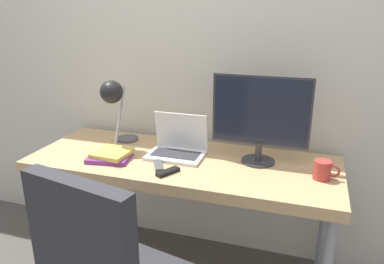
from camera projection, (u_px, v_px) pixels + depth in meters
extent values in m
cube|color=beige|center=(203.00, 56.00, 2.31)|extent=(8.00, 0.05, 2.60)
cube|color=tan|center=(182.00, 164.00, 2.13)|extent=(1.74, 0.66, 0.06)
cylinder|color=gray|center=(41.00, 223.00, 2.25)|extent=(0.05, 0.05, 0.71)
cylinder|color=gray|center=(91.00, 184.00, 2.73)|extent=(0.05, 0.05, 0.71)
cylinder|color=gray|center=(324.00, 222.00, 2.26)|extent=(0.05, 0.05, 0.71)
cube|color=silver|center=(176.00, 155.00, 2.15)|extent=(0.32, 0.22, 0.02)
cube|color=#2D2D33|center=(176.00, 154.00, 2.15)|extent=(0.27, 0.13, 0.00)
cube|color=silver|center=(181.00, 131.00, 2.20)|extent=(0.32, 0.04, 0.22)
cube|color=silver|center=(181.00, 131.00, 2.20)|extent=(0.29, 0.03, 0.19)
cylinder|color=#333338|center=(258.00, 161.00, 2.08)|extent=(0.18, 0.18, 0.01)
cylinder|color=#333338|center=(258.00, 151.00, 2.06)|extent=(0.04, 0.04, 0.10)
cube|color=#333338|center=(261.00, 111.00, 1.99)|extent=(0.53, 0.02, 0.38)
cube|color=black|center=(261.00, 111.00, 1.98)|extent=(0.50, 0.00, 0.36)
cylinder|color=#4C4C51|center=(127.00, 139.00, 2.42)|extent=(0.14, 0.14, 0.02)
cylinder|color=#99999E|center=(120.00, 116.00, 2.30)|extent=(0.02, 0.17, 0.34)
sphere|color=black|center=(112.00, 92.00, 2.17)|extent=(0.14, 0.14, 0.14)
cube|color=#2D2D33|center=(82.00, 247.00, 1.32)|extent=(0.46, 0.16, 0.52)
cube|color=#753384|center=(109.00, 158.00, 2.11)|extent=(0.25, 0.21, 0.02)
cube|color=gold|center=(112.00, 153.00, 2.11)|extent=(0.20, 0.20, 0.02)
cube|color=black|center=(168.00, 172.00, 1.93)|extent=(0.10, 0.14, 0.02)
cube|color=#4C4C51|center=(158.00, 166.00, 2.01)|extent=(0.10, 0.14, 0.02)
cylinder|color=#B23833|center=(322.00, 170.00, 1.86)|extent=(0.09, 0.09, 0.10)
torus|color=#B23833|center=(333.00, 171.00, 1.85)|extent=(0.07, 0.01, 0.07)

